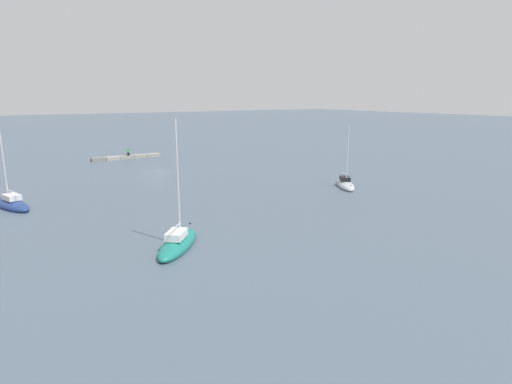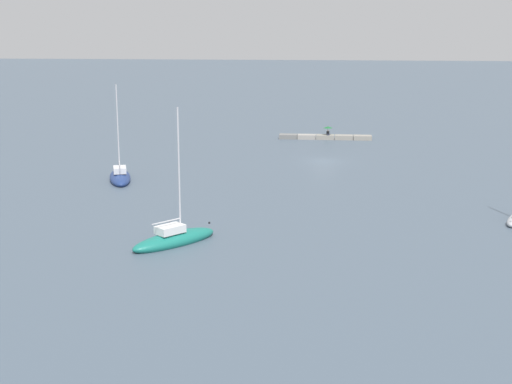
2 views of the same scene
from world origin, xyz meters
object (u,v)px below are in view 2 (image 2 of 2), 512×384
(sailboat_navy_far, at_px, (120,177))
(sailboat_teal_outer, at_px, (174,239))
(person_seated_dark_left, at_px, (328,133))
(umbrella_open_green, at_px, (328,127))

(sailboat_navy_far, xyz_separation_m, sailboat_teal_outer, (-10.54, 21.81, -0.00))
(person_seated_dark_left, height_order, umbrella_open_green, umbrella_open_green)
(person_seated_dark_left, relative_size, umbrella_open_green, 0.56)
(person_seated_dark_left, height_order, sailboat_navy_far, sailboat_navy_far)
(person_seated_dark_left, bearing_deg, sailboat_teal_outer, 70.25)
(umbrella_open_green, bearing_deg, sailboat_navy_far, 54.38)
(umbrella_open_green, relative_size, sailboat_navy_far, 0.12)
(person_seated_dark_left, bearing_deg, sailboat_navy_far, 46.75)
(sailboat_navy_far, distance_m, sailboat_teal_outer, 24.22)
(sailboat_navy_far, relative_size, sailboat_teal_outer, 0.98)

